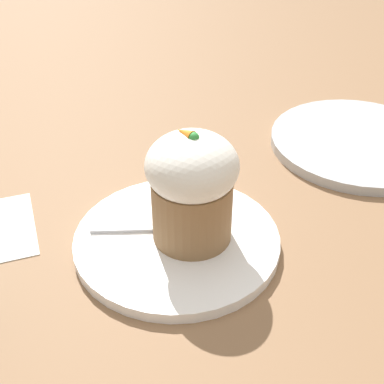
{
  "coord_description": "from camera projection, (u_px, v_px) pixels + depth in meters",
  "views": [
    {
      "loc": [
        -0.32,
        0.28,
        0.38
      ],
      "look_at": [
        -0.01,
        -0.01,
        0.07
      ],
      "focal_mm": 50.0,
      "sensor_mm": 36.0,
      "label": 1
    }
  ],
  "objects": [
    {
      "name": "carrot_cake",
      "position": [
        192.0,
        186.0,
        0.53
      ],
      "size": [
        0.09,
        0.09,
        0.12
      ],
      "color": "olive",
      "rests_on": "dessert_plate"
    },
    {
      "name": "side_plate",
      "position": [
        359.0,
        142.0,
        0.73
      ],
      "size": [
        0.24,
        0.24,
        0.01
      ],
      "color": "#B2B7BC",
      "rests_on": "ground_plane"
    },
    {
      "name": "ground_plane",
      "position": [
        177.0,
        245.0,
        0.57
      ],
      "size": [
        4.0,
        4.0,
        0.0
      ],
      "primitive_type": "plane",
      "color": "#846042"
    },
    {
      "name": "spoon",
      "position": [
        175.0,
        227.0,
        0.57
      ],
      "size": [
        0.1,
        0.11,
        0.01
      ],
      "color": "silver",
      "rests_on": "dessert_plate"
    },
    {
      "name": "dessert_plate",
      "position": [
        177.0,
        241.0,
        0.57
      ],
      "size": [
        0.22,
        0.22,
        0.01
      ],
      "color": "white",
      "rests_on": "ground_plane"
    }
  ]
}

